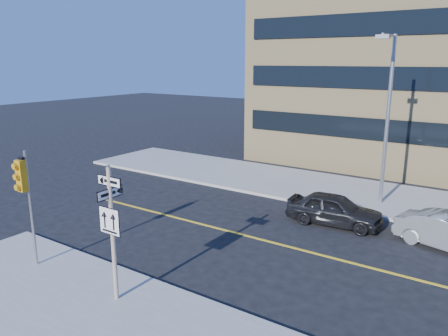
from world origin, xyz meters
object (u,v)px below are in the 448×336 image
Objects in this scene: sign_pole at (112,226)px; streetlight_a at (387,110)px; traffic_signal at (24,185)px; parked_car_a at (334,209)px.

streetlight_a reaches higher than sign_pole.
traffic_signal is (-4.00, -0.15, 0.59)m from sign_pole.
sign_pole is at bearing 158.51° from parked_car_a.
parked_car_a is at bearing 54.71° from traffic_signal.
sign_pole is 4.05m from traffic_signal.
sign_pole is at bearing 2.11° from traffic_signal.
streetlight_a reaches higher than traffic_signal.
traffic_signal is 15.72m from streetlight_a.
streetlight_a is (8.00, 13.42, 1.73)m from traffic_signal.
parked_car_a is 5.45m from streetlight_a.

